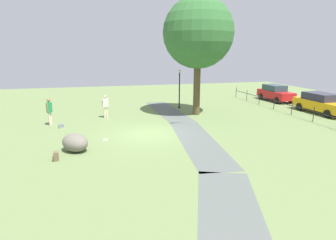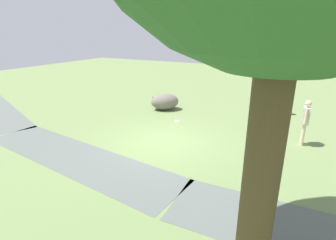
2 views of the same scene
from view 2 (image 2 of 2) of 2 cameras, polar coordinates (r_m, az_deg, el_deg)
The scene contains 8 objects.
ground_plane at distance 9.92m, azimuth -1.35°, elevation -4.87°, with size 48.00×48.00×0.00m, color #677D49.
footpath_segment_mid at distance 9.35m, azimuth -19.50°, elevation -7.54°, with size 8.16×2.73×0.01m.
lawn_boulder at distance 13.88m, azimuth -0.69°, elevation 4.01°, with size 1.78×1.71×0.86m.
woman_with_handbag at distance 14.07m, azimuth 23.14°, elevation 5.27°, with size 0.50×0.33×1.79m.
man_near_boulder at distance 10.60m, azimuth 27.69°, elevation 0.10°, with size 0.24×0.52×1.68m.
handbag_on_grass at distance 13.68m, azimuth 18.72°, elevation 1.50°, with size 0.36×0.36×0.31m.
backpack_by_boulder at distance 15.07m, azimuth -2.81°, elevation 4.25°, with size 0.30×0.28×0.40m.
frisbee_on_grass at distance 12.16m, azimuth 1.92°, elevation -0.25°, with size 0.24×0.24×0.02m.
Camera 2 is at (-4.45, 7.91, 4.00)m, focal length 28.07 mm.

